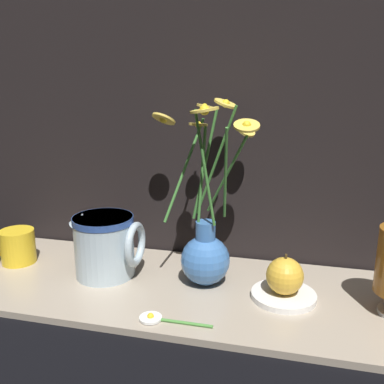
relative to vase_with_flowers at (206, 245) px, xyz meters
The scene contains 8 objects.
ground_plane 0.09m from the vase_with_flowers, 136.64° to the right, with size 6.00×6.00×0.00m, color black.
shelf 0.09m from the vase_with_flowers, 136.64° to the right, with size 0.85×0.31×0.01m.
vase_with_flowers is the anchor object (origin of this frame).
yellow_mug 0.40m from the vase_with_flowers, behind, with size 0.08×0.07×0.07m.
ceramic_pitcher 0.19m from the vase_with_flowers, behind, with size 0.14×0.11×0.13m.
saucer_plate 0.16m from the vase_with_flowers, 12.13° to the right, with size 0.11×0.11×0.01m.
orange_fruit 0.15m from the vase_with_flowers, 12.13° to the right, with size 0.06×0.06×0.07m.
loose_daisy 0.17m from the vase_with_flowers, 106.53° to the right, with size 0.12×0.04×0.01m.
Camera 1 is at (0.18, -0.69, 0.38)m, focal length 40.00 mm.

